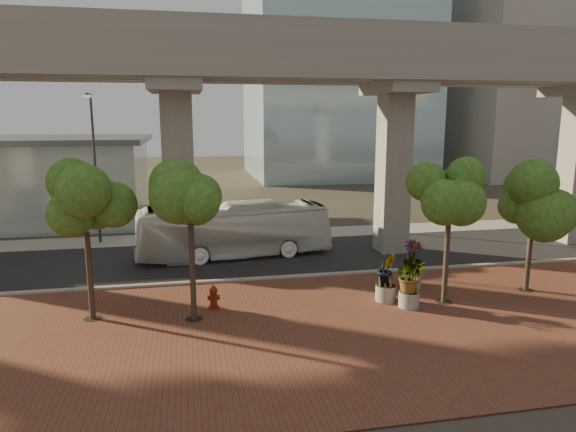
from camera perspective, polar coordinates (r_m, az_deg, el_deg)
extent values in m
plane|color=#363127|center=(27.21, 1.10, -5.60)|extent=(160.00, 160.00, 0.00)
cube|color=brown|center=(19.91, 6.10, -11.91)|extent=(70.00, 13.00, 0.06)
cube|color=black|center=(29.09, 0.26, -4.47)|extent=(90.00, 8.00, 0.04)
cube|color=#9E9C93|center=(25.33, 2.07, -6.69)|extent=(70.00, 0.25, 0.16)
cube|color=#9E9C93|center=(34.33, -1.56, -2.07)|extent=(90.00, 3.00, 0.06)
cube|color=gray|center=(26.63, 1.00, 16.87)|extent=(72.00, 2.40, 1.80)
cube|color=gray|center=(29.75, -0.35, 16.24)|extent=(72.00, 2.40, 1.80)
cube|color=gray|center=(25.75, 1.56, 20.22)|extent=(72.00, 0.12, 1.00)
cube|color=gray|center=(30.99, -0.76, 18.63)|extent=(72.00, 0.12, 1.00)
cube|color=#A09990|center=(75.49, 24.80, 13.16)|extent=(18.00, 16.00, 24.00)
imported|color=silver|center=(28.76, -6.01, -1.67)|extent=(10.99, 3.65, 3.00)
cylinder|color=maroon|center=(21.45, -8.23, -10.02)|extent=(0.44, 0.44, 0.10)
cylinder|color=maroon|center=(21.33, -8.26, -9.12)|extent=(0.30, 0.30, 0.72)
sphere|color=maroon|center=(21.21, -8.29, -8.21)|extent=(0.35, 0.35, 0.35)
cylinder|color=maroon|center=(21.16, -8.30, -7.80)|extent=(0.10, 0.10, 0.12)
cylinder|color=maroon|center=(21.31, -8.27, -8.96)|extent=(0.49, 0.20, 0.20)
cylinder|color=#9B948C|center=(21.89, 13.28, -9.01)|extent=(0.83, 0.83, 0.65)
imported|color=#285316|center=(21.57, 13.40, -6.46)|extent=(1.85, 1.85, 1.39)
cylinder|color=#9E9B8E|center=(24.34, 13.57, -6.97)|extent=(0.84, 0.84, 0.65)
imported|color=#285316|center=(24.03, 13.69, -4.49)|extent=(2.04, 2.04, 1.53)
cylinder|color=gray|center=(22.40, 10.80, -8.40)|extent=(0.87, 0.87, 0.67)
imported|color=#285316|center=(22.07, 10.90, -5.81)|extent=(1.93, 1.93, 1.44)
cylinder|color=#423126|center=(21.11, -21.15, -6.25)|extent=(0.22, 0.22, 3.42)
cylinder|color=black|center=(21.65, -20.84, -10.57)|extent=(0.70, 0.70, 0.01)
cylinder|color=#423126|center=(19.92, -10.56, -6.18)|extent=(0.22, 0.22, 3.76)
cylinder|color=black|center=(20.54, -10.37, -11.19)|extent=(0.70, 0.70, 0.01)
cylinder|color=#423126|center=(22.38, 17.18, -4.44)|extent=(0.22, 0.22, 3.87)
cylinder|color=black|center=(22.95, 16.91, -9.10)|extent=(0.70, 0.70, 0.01)
cylinder|color=#423126|center=(25.37, 25.18, -4.20)|extent=(0.22, 0.22, 3.03)
cylinder|color=black|center=(25.77, 24.90, -7.45)|extent=(0.70, 0.70, 0.01)
cylinder|color=#2D2C31|center=(33.48, -20.60, 4.73)|extent=(0.16, 0.16, 8.99)
cube|color=#2D2C31|center=(32.80, -21.30, 12.46)|extent=(0.17, 1.12, 0.17)
cube|color=silver|center=(32.24, -21.45, 12.28)|extent=(0.45, 0.22, 0.13)
cylinder|color=#2E2D32|center=(34.86, 12.07, 5.57)|extent=(0.16, 0.16, 9.20)
cube|color=#2E2D32|center=(34.23, 12.77, 13.16)|extent=(0.17, 1.15, 0.17)
cube|color=silver|center=(33.70, 13.16, 12.99)|extent=(0.46, 0.23, 0.14)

